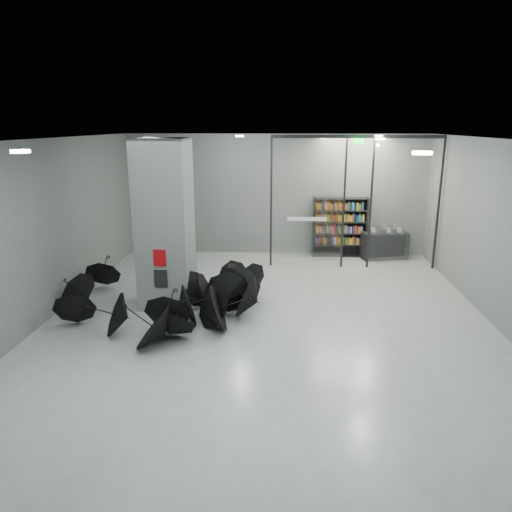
# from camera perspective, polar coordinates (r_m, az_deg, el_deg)

# --- Properties ---
(room) EXTENTS (14.00, 14.02, 4.01)m
(room) POSITION_cam_1_polar(r_m,az_deg,el_deg) (9.12, 1.27, 6.21)
(room) COLOR gray
(room) RESTS_ON ground
(column) EXTENTS (1.20, 1.20, 4.00)m
(column) POSITION_cam_1_polar(r_m,az_deg,el_deg) (11.60, -10.77, 3.71)
(column) COLOR slate
(column) RESTS_ON ground
(fire_cabinet) EXTENTS (0.28, 0.04, 0.38)m
(fire_cabinet) POSITION_cam_1_polar(r_m,az_deg,el_deg) (11.17, -11.38, -0.21)
(fire_cabinet) COLOR #A50A07
(fire_cabinet) RESTS_ON column
(info_panel) EXTENTS (0.30, 0.03, 0.42)m
(info_panel) POSITION_cam_1_polar(r_m,az_deg,el_deg) (11.31, -11.24, -2.65)
(info_panel) COLOR black
(info_panel) RESTS_ON column
(exit_sign) EXTENTS (0.30, 0.06, 0.15)m
(exit_sign) POSITION_cam_1_polar(r_m,az_deg,el_deg) (14.44, 12.08, 13.19)
(exit_sign) COLOR #0CE533
(exit_sign) RESTS_ON room
(glass_partition) EXTENTS (5.06, 0.08, 4.00)m
(glass_partition) POSITION_cam_1_polar(r_m,az_deg,el_deg) (14.79, 11.59, 6.88)
(glass_partition) COLOR silver
(glass_partition) RESTS_ON ground
(bookshelf) EXTENTS (1.80, 0.42, 1.97)m
(bookshelf) POSITION_cam_1_polar(r_m,az_deg,el_deg) (16.19, 9.92, 3.38)
(bookshelf) COLOR black
(bookshelf) RESTS_ON ground
(shop_counter) EXTENTS (1.56, 0.86, 0.89)m
(shop_counter) POSITION_cam_1_polar(r_m,az_deg,el_deg) (16.31, 15.01, 1.21)
(shop_counter) COLOR black
(shop_counter) RESTS_ON ground
(umbrella_cluster) EXTENTS (5.22, 4.44, 1.33)m
(umbrella_cluster) POSITION_cam_1_polar(r_m,az_deg,el_deg) (11.20, -7.63, -5.61)
(umbrella_cluster) COLOR black
(umbrella_cluster) RESTS_ON ground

